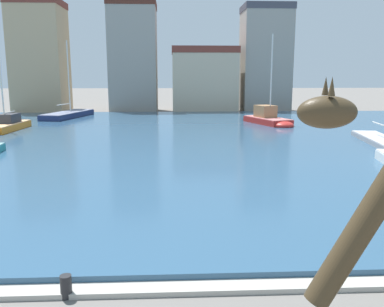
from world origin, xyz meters
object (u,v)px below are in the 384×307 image
at_px(sailboat_orange, 5,127).
at_px(sailboat_red, 269,120).
at_px(sailboat_navy, 72,115).
at_px(mooring_bollard, 66,287).

bearing_deg(sailboat_orange, sailboat_red, 9.30).
xyz_separation_m(sailboat_navy, sailboat_red, (19.39, -7.57, 0.19)).
relative_size(sailboat_orange, sailboat_red, 0.86).
height_order(sailboat_navy, sailboat_red, sailboat_red).
xyz_separation_m(sailboat_orange, sailboat_navy, (2.51, 11.16, -0.11)).
height_order(sailboat_navy, mooring_bollard, sailboat_navy).
xyz_separation_m(sailboat_navy, mooring_bollard, (8.40, -35.73, -0.19)).
relative_size(sailboat_navy, mooring_bollard, 18.49).
distance_m(sailboat_orange, mooring_bollard, 26.88).
height_order(sailboat_orange, sailboat_red, sailboat_red).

